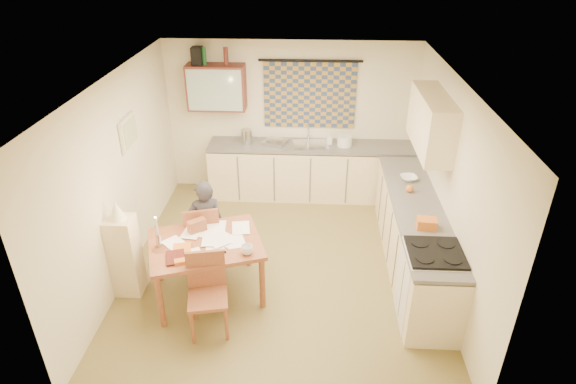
# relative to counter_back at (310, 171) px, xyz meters

# --- Properties ---
(floor) EXTENTS (4.00, 4.50, 0.02)m
(floor) POSITION_rel_counter_back_xyz_m (-0.34, -1.95, -0.46)
(floor) COLOR olive
(floor) RESTS_ON ground
(ceiling) EXTENTS (4.00, 4.50, 0.02)m
(ceiling) POSITION_rel_counter_back_xyz_m (-0.34, -1.95, 2.06)
(ceiling) COLOR white
(ceiling) RESTS_ON floor
(wall_back) EXTENTS (4.00, 0.02, 2.50)m
(wall_back) POSITION_rel_counter_back_xyz_m (-0.34, 0.31, 0.80)
(wall_back) COLOR beige
(wall_back) RESTS_ON floor
(wall_front) EXTENTS (4.00, 0.02, 2.50)m
(wall_front) POSITION_rel_counter_back_xyz_m (-0.34, -4.21, 0.80)
(wall_front) COLOR beige
(wall_front) RESTS_ON floor
(wall_left) EXTENTS (0.02, 4.50, 2.50)m
(wall_left) POSITION_rel_counter_back_xyz_m (-2.35, -1.95, 0.80)
(wall_left) COLOR beige
(wall_left) RESTS_ON floor
(wall_right) EXTENTS (0.02, 4.50, 2.50)m
(wall_right) POSITION_rel_counter_back_xyz_m (1.67, -1.95, 0.80)
(wall_right) COLOR beige
(wall_right) RESTS_ON floor
(window_blind) EXTENTS (1.45, 0.03, 1.05)m
(window_blind) POSITION_rel_counter_back_xyz_m (-0.04, 0.27, 1.20)
(window_blind) COLOR navy
(window_blind) RESTS_ON wall_back
(curtain_rod) EXTENTS (1.60, 0.04, 0.04)m
(curtain_rod) POSITION_rel_counter_back_xyz_m (-0.04, 0.25, 1.75)
(curtain_rod) COLOR black
(curtain_rod) RESTS_ON wall_back
(wall_cabinet) EXTENTS (0.90, 0.34, 0.70)m
(wall_cabinet) POSITION_rel_counter_back_xyz_m (-1.49, 0.13, 1.35)
(wall_cabinet) COLOR #57231E
(wall_cabinet) RESTS_ON wall_back
(wall_cabinet_glass) EXTENTS (0.84, 0.02, 0.64)m
(wall_cabinet_glass) POSITION_rel_counter_back_xyz_m (-1.49, -0.04, 1.35)
(wall_cabinet_glass) COLOR #99B2A5
(wall_cabinet_glass) RESTS_ON wall_back
(upper_cabinet_right) EXTENTS (0.34, 1.30, 0.70)m
(upper_cabinet_right) POSITION_rel_counter_back_xyz_m (1.49, -1.40, 1.40)
(upper_cabinet_right) COLOR beige
(upper_cabinet_right) RESTS_ON wall_right
(framed_print) EXTENTS (0.04, 0.50, 0.40)m
(framed_print) POSITION_rel_counter_back_xyz_m (-2.31, -1.55, 1.25)
(framed_print) COLOR beige
(framed_print) RESTS_ON wall_left
(print_canvas) EXTENTS (0.01, 0.42, 0.32)m
(print_canvas) POSITION_rel_counter_back_xyz_m (-2.29, -1.55, 1.25)
(print_canvas) COLOR beige
(print_canvas) RESTS_ON wall_left
(counter_back) EXTENTS (3.30, 0.62, 0.92)m
(counter_back) POSITION_rel_counter_back_xyz_m (0.00, 0.00, 0.00)
(counter_back) COLOR beige
(counter_back) RESTS_ON floor
(counter_right) EXTENTS (0.62, 2.95, 0.92)m
(counter_right) POSITION_rel_counter_back_xyz_m (1.36, -1.87, -0.00)
(counter_right) COLOR beige
(counter_right) RESTS_ON floor
(stove) EXTENTS (0.61, 0.61, 0.95)m
(stove) POSITION_rel_counter_back_xyz_m (1.36, -2.88, 0.02)
(stove) COLOR white
(stove) RESTS_ON floor
(sink) EXTENTS (0.61, 0.52, 0.10)m
(sink) POSITION_rel_counter_back_xyz_m (-0.01, 0.00, 0.43)
(sink) COLOR silver
(sink) RESTS_ON counter_back
(tap) EXTENTS (0.04, 0.04, 0.28)m
(tap) POSITION_rel_counter_back_xyz_m (-0.05, 0.18, 0.61)
(tap) COLOR silver
(tap) RESTS_ON counter_back
(dish_rack) EXTENTS (0.43, 0.40, 0.06)m
(dish_rack) POSITION_rel_counter_back_xyz_m (-0.58, -0.00, 0.50)
(dish_rack) COLOR silver
(dish_rack) RESTS_ON counter_back
(kettle) EXTENTS (0.23, 0.23, 0.24)m
(kettle) POSITION_rel_counter_back_xyz_m (-1.03, 0.00, 0.59)
(kettle) COLOR silver
(kettle) RESTS_ON counter_back
(mixing_bowl) EXTENTS (0.29, 0.29, 0.16)m
(mixing_bowl) POSITION_rel_counter_back_xyz_m (0.53, 0.00, 0.55)
(mixing_bowl) COLOR white
(mixing_bowl) RESTS_ON counter_back
(soap_bottle) EXTENTS (0.12, 0.12, 0.17)m
(soap_bottle) POSITION_rel_counter_back_xyz_m (0.29, 0.05, 0.55)
(soap_bottle) COLOR white
(soap_bottle) RESTS_ON counter_back
(bowl) EXTENTS (0.31, 0.31, 0.06)m
(bowl) POSITION_rel_counter_back_xyz_m (1.36, -1.16, 0.50)
(bowl) COLOR white
(bowl) RESTS_ON counter_right
(orange_bag) EXTENTS (0.23, 0.18, 0.12)m
(orange_bag) POSITION_rel_counter_back_xyz_m (1.36, -2.38, 0.53)
(orange_bag) COLOR orange
(orange_bag) RESTS_ON counter_right
(fruit_orange) EXTENTS (0.10, 0.10, 0.10)m
(fruit_orange) POSITION_rel_counter_back_xyz_m (1.31, -1.51, 0.52)
(fruit_orange) COLOR orange
(fruit_orange) RESTS_ON counter_right
(speaker) EXTENTS (0.17, 0.21, 0.26)m
(speaker) POSITION_rel_counter_back_xyz_m (-1.75, 0.13, 1.83)
(speaker) COLOR black
(speaker) RESTS_ON wall_cabinet
(bottle_green) EXTENTS (0.07, 0.07, 0.26)m
(bottle_green) POSITION_rel_counter_back_xyz_m (-1.65, 0.13, 1.83)
(bottle_green) COLOR #195926
(bottle_green) RESTS_ON wall_cabinet
(bottle_brown) EXTENTS (0.07, 0.07, 0.26)m
(bottle_brown) POSITION_rel_counter_back_xyz_m (-1.32, 0.13, 1.83)
(bottle_brown) COLOR #57231E
(bottle_brown) RESTS_ON wall_cabinet
(dining_table) EXTENTS (1.52, 1.33, 0.75)m
(dining_table) POSITION_rel_counter_back_xyz_m (-1.20, -2.56, -0.07)
(dining_table) COLOR brown
(dining_table) RESTS_ON floor
(chair_far) EXTENTS (0.53, 0.53, 0.95)m
(chair_far) POSITION_rel_counter_back_xyz_m (-1.37, -2.02, -0.16)
(chair_far) COLOR brown
(chair_far) RESTS_ON floor
(chair_near) EXTENTS (0.50, 0.50, 0.93)m
(chair_near) POSITION_rel_counter_back_xyz_m (-1.07, -3.16, -0.16)
(chair_near) COLOR brown
(chair_near) RESTS_ON floor
(person) EXTENTS (0.66, 0.60, 1.27)m
(person) POSITION_rel_counter_back_xyz_m (-1.31, -2.04, 0.19)
(person) COLOR black
(person) RESTS_ON floor
(shelf_stand) EXTENTS (0.32, 0.30, 1.05)m
(shelf_stand) POSITION_rel_counter_back_xyz_m (-2.18, -2.57, 0.07)
(shelf_stand) COLOR beige
(shelf_stand) RESTS_ON floor
(lampshade) EXTENTS (0.20, 0.20, 0.22)m
(lampshade) POSITION_rel_counter_back_xyz_m (-2.18, -2.57, 0.70)
(lampshade) COLOR beige
(lampshade) RESTS_ON shelf_stand
(letter_rack) EXTENTS (0.23, 0.22, 0.16)m
(letter_rack) POSITION_rel_counter_back_xyz_m (-1.34, -2.34, 0.38)
(letter_rack) COLOR brown
(letter_rack) RESTS_ON dining_table
(mug) EXTENTS (0.25, 0.25, 0.11)m
(mug) POSITION_rel_counter_back_xyz_m (-0.68, -2.76, 0.35)
(mug) COLOR white
(mug) RESTS_ON dining_table
(magazine) EXTENTS (0.35, 0.38, 0.03)m
(magazine) POSITION_rel_counter_back_xyz_m (-1.56, -2.92, 0.31)
(magazine) COLOR maroon
(magazine) RESTS_ON dining_table
(book) EXTENTS (0.33, 0.37, 0.02)m
(book) POSITION_rel_counter_back_xyz_m (-1.52, -2.77, 0.31)
(book) COLOR orange
(book) RESTS_ON dining_table
(orange_box) EXTENTS (0.14, 0.11, 0.04)m
(orange_box) POSITION_rel_counter_back_xyz_m (-1.39, -2.97, 0.32)
(orange_box) COLOR orange
(orange_box) RESTS_ON dining_table
(eyeglasses) EXTENTS (0.13, 0.11, 0.02)m
(eyeglasses) POSITION_rel_counter_back_xyz_m (-0.99, -2.78, 0.31)
(eyeglasses) COLOR black
(eyeglasses) RESTS_ON dining_table
(candle_holder) EXTENTS (0.08, 0.08, 0.18)m
(candle_holder) POSITION_rel_counter_back_xyz_m (-1.71, -2.67, 0.39)
(candle_holder) COLOR silver
(candle_holder) RESTS_ON dining_table
(candle) EXTENTS (0.03, 0.03, 0.22)m
(candle) POSITION_rel_counter_back_xyz_m (-1.70, -2.70, 0.59)
(candle) COLOR white
(candle) RESTS_ON dining_table
(candle_flame) EXTENTS (0.02, 0.02, 0.02)m
(candle_flame) POSITION_rel_counter_back_xyz_m (-1.70, -2.70, 0.71)
(candle_flame) COLOR #FFCC66
(candle_flame) RESTS_ON dining_table
(papers) EXTENTS (1.02, 0.96, 0.02)m
(papers) POSITION_rel_counter_back_xyz_m (-1.14, -2.49, 0.31)
(papers) COLOR white
(papers) RESTS_ON dining_table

